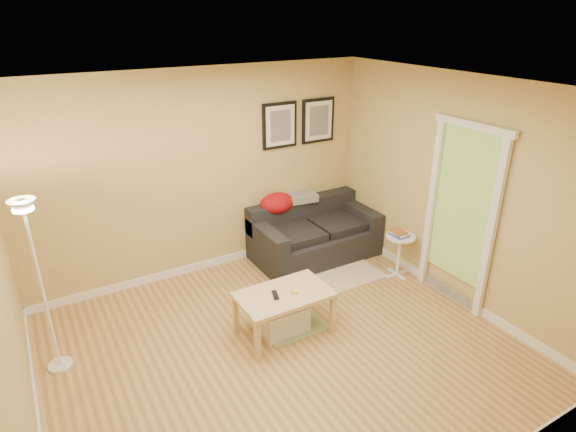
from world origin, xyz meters
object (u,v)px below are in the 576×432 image
object	(u,v)px
sofa	(315,232)
storage_bin	(283,318)
coffee_table	(284,313)
book_stack	(399,233)
floor_lamp	(43,294)
side_table	(399,256)

from	to	relation	value
sofa	storage_bin	size ratio (longest dim) A/B	3.35
sofa	coffee_table	size ratio (longest dim) A/B	1.75
book_stack	coffee_table	bearing A→B (deg)	-158.80
sofa	floor_lamp	size ratio (longest dim) A/B	0.97
coffee_table	side_table	distance (m)	1.89
storage_bin	book_stack	xyz separation A→B (m)	(1.84, 0.27, 0.45)
side_table	book_stack	distance (m)	0.32
coffee_table	book_stack	world-z (taller)	book_stack
coffee_table	book_stack	size ratio (longest dim) A/B	4.40
side_table	floor_lamp	size ratio (longest dim) A/B	0.32
sofa	coffee_table	bearing A→B (deg)	-133.88
sofa	storage_bin	world-z (taller)	sofa
sofa	book_stack	xyz separation A→B (m)	(0.62, -0.97, 0.23)
coffee_table	side_table	bearing A→B (deg)	9.70
side_table	coffee_table	bearing A→B (deg)	-171.22
storage_bin	floor_lamp	bearing A→B (deg)	164.68
side_table	book_stack	bearing A→B (deg)	136.20
side_table	book_stack	world-z (taller)	book_stack
coffee_table	floor_lamp	xyz separation A→B (m)	(-2.16, 0.62, 0.59)
coffee_table	storage_bin	bearing A→B (deg)	85.56
coffee_table	book_stack	bearing A→B (deg)	10.35
floor_lamp	book_stack	bearing A→B (deg)	-4.54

